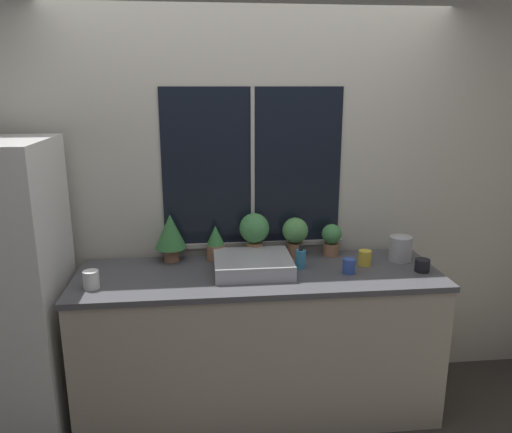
{
  "coord_description": "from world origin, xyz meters",
  "views": [
    {
      "loc": [
        -0.32,
        -2.47,
        2.03
      ],
      "look_at": [
        -0.02,
        0.33,
        1.28
      ],
      "focal_mm": 35.0,
      "sensor_mm": 36.0,
      "label": 1
    }
  ],
  "objects_px": {
    "potted_plant_far_right": "(331,238)",
    "kettle": "(400,248)",
    "potted_plant_far_left": "(170,233)",
    "potted_plant_right": "(295,234)",
    "mug_white": "(91,280)",
    "mug_yellow": "(365,258)",
    "potted_plant_left": "(216,243)",
    "mug_blue": "(349,266)",
    "mug_black": "(422,265)",
    "potted_plant_center": "(255,232)",
    "soap_bottle": "(301,259)",
    "sink": "(253,264)"
  },
  "relations": [
    {
      "from": "potted_plant_far_right",
      "to": "kettle",
      "type": "height_order",
      "value": "potted_plant_far_right"
    },
    {
      "from": "potted_plant_far_left",
      "to": "potted_plant_right",
      "type": "bearing_deg",
      "value": 0.0
    },
    {
      "from": "mug_white",
      "to": "mug_yellow",
      "type": "distance_m",
      "value": 1.64
    },
    {
      "from": "mug_yellow",
      "to": "potted_plant_far_left",
      "type": "bearing_deg",
      "value": 170.3
    },
    {
      "from": "potted_plant_left",
      "to": "mug_blue",
      "type": "distance_m",
      "value": 0.86
    },
    {
      "from": "potted_plant_right",
      "to": "mug_white",
      "type": "bearing_deg",
      "value": -161.8
    },
    {
      "from": "potted_plant_far_left",
      "to": "mug_black",
      "type": "distance_m",
      "value": 1.57
    },
    {
      "from": "potted_plant_far_right",
      "to": "mug_yellow",
      "type": "bearing_deg",
      "value": -51.8
    },
    {
      "from": "mug_white",
      "to": "potted_plant_center",
      "type": "bearing_deg",
      "value": 22.75
    },
    {
      "from": "soap_bottle",
      "to": "mug_black",
      "type": "xyz_separation_m",
      "value": [
        0.72,
        -0.14,
        -0.02
      ]
    },
    {
      "from": "mug_black",
      "to": "potted_plant_center",
      "type": "bearing_deg",
      "value": 160.37
    },
    {
      "from": "sink",
      "to": "kettle",
      "type": "height_order",
      "value": "sink"
    },
    {
      "from": "sink",
      "to": "soap_bottle",
      "type": "bearing_deg",
      "value": 3.8
    },
    {
      "from": "soap_bottle",
      "to": "potted_plant_right",
      "type": "bearing_deg",
      "value": 89.24
    },
    {
      "from": "soap_bottle",
      "to": "potted_plant_center",
      "type": "bearing_deg",
      "value": 140.66
    },
    {
      "from": "potted_plant_left",
      "to": "mug_white",
      "type": "relative_size",
      "value": 2.24
    },
    {
      "from": "potted_plant_left",
      "to": "kettle",
      "type": "bearing_deg",
      "value": -6.89
    },
    {
      "from": "potted_plant_right",
      "to": "soap_bottle",
      "type": "relative_size",
      "value": 1.79
    },
    {
      "from": "potted_plant_left",
      "to": "sink",
      "type": "bearing_deg",
      "value": -47.25
    },
    {
      "from": "mug_yellow",
      "to": "kettle",
      "type": "bearing_deg",
      "value": 14.15
    },
    {
      "from": "potted_plant_right",
      "to": "mug_black",
      "type": "relative_size",
      "value": 2.96
    },
    {
      "from": "sink",
      "to": "mug_white",
      "type": "xyz_separation_m",
      "value": [
        -0.92,
        -0.17,
        0.0
      ]
    },
    {
      "from": "potted_plant_center",
      "to": "mug_yellow",
      "type": "distance_m",
      "value": 0.71
    },
    {
      "from": "soap_bottle",
      "to": "mug_blue",
      "type": "height_order",
      "value": "soap_bottle"
    },
    {
      "from": "mug_yellow",
      "to": "mug_blue",
      "type": "bearing_deg",
      "value": -138.21
    },
    {
      "from": "soap_bottle",
      "to": "mug_white",
      "type": "distance_m",
      "value": 1.23
    },
    {
      "from": "mug_blue",
      "to": "potted_plant_left",
      "type": "bearing_deg",
      "value": 157.16
    },
    {
      "from": "potted_plant_right",
      "to": "mug_black",
      "type": "xyz_separation_m",
      "value": [
        0.72,
        -0.35,
        -0.12
      ]
    },
    {
      "from": "mug_blue",
      "to": "sink",
      "type": "bearing_deg",
      "value": 170.32
    },
    {
      "from": "mug_yellow",
      "to": "soap_bottle",
      "type": "bearing_deg",
      "value": -179.0
    },
    {
      "from": "sink",
      "to": "mug_blue",
      "type": "relative_size",
      "value": 5.12
    },
    {
      "from": "sink",
      "to": "mug_blue",
      "type": "distance_m",
      "value": 0.58
    },
    {
      "from": "potted_plant_far_right",
      "to": "potted_plant_center",
      "type": "bearing_deg",
      "value": 180.0
    },
    {
      "from": "mug_blue",
      "to": "soap_bottle",
      "type": "bearing_deg",
      "value": 156.59
    },
    {
      "from": "potted_plant_left",
      "to": "mug_yellow",
      "type": "bearing_deg",
      "value": -12.6
    },
    {
      "from": "kettle",
      "to": "potted_plant_center",
      "type": "bearing_deg",
      "value": 171.23
    },
    {
      "from": "potted_plant_far_right",
      "to": "mug_blue",
      "type": "relative_size",
      "value": 2.34
    },
    {
      "from": "potted_plant_right",
      "to": "mug_blue",
      "type": "relative_size",
      "value": 2.9
    },
    {
      "from": "kettle",
      "to": "potted_plant_left",
      "type": "bearing_deg",
      "value": 173.11
    },
    {
      "from": "soap_bottle",
      "to": "mug_yellow",
      "type": "distance_m",
      "value": 0.41
    },
    {
      "from": "sink",
      "to": "potted_plant_far_left",
      "type": "bearing_deg",
      "value": 154.96
    },
    {
      "from": "potted_plant_center",
      "to": "mug_white",
      "type": "bearing_deg",
      "value": -157.25
    },
    {
      "from": "potted_plant_right",
      "to": "mug_yellow",
      "type": "bearing_deg",
      "value": -26.95
    },
    {
      "from": "potted_plant_far_left",
      "to": "mug_black",
      "type": "xyz_separation_m",
      "value": [
        1.52,
        -0.35,
        -0.15
      ]
    },
    {
      "from": "potted_plant_far_left",
      "to": "mug_yellow",
      "type": "distance_m",
      "value": 1.23
    },
    {
      "from": "potted_plant_center",
      "to": "mug_black",
      "type": "bearing_deg",
      "value": -19.63
    },
    {
      "from": "mug_white",
      "to": "mug_yellow",
      "type": "xyz_separation_m",
      "value": [
        1.63,
        0.19,
        -0.0
      ]
    },
    {
      "from": "potted_plant_center",
      "to": "kettle",
      "type": "bearing_deg",
      "value": -8.77
    },
    {
      "from": "mug_white",
      "to": "potted_plant_far_left",
      "type": "bearing_deg",
      "value": 43.85
    },
    {
      "from": "sink",
      "to": "potted_plant_right",
      "type": "height_order",
      "value": "potted_plant_right"
    }
  ]
}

